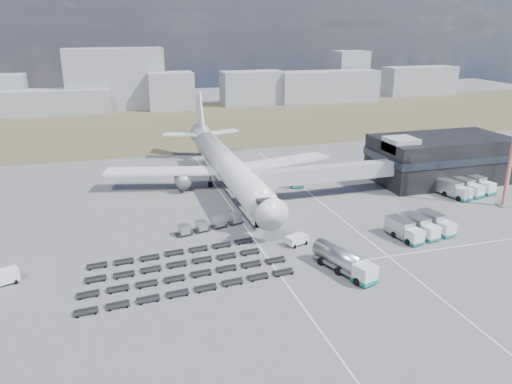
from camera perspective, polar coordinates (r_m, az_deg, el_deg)
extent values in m
plane|color=#565659|center=(80.19, 2.02, -6.41)|extent=(420.00, 420.00, 0.00)
cube|color=#4A482C|center=(183.43, -9.11, 7.76)|extent=(420.00, 90.00, 0.01)
cube|color=silver|center=(83.97, -0.37, -5.19)|extent=(0.25, 110.00, 0.01)
cube|color=silver|center=(90.28, 10.68, -3.78)|extent=(0.25, 110.00, 0.01)
cube|color=silver|center=(84.83, 20.15, -6.16)|extent=(40.00, 0.25, 0.01)
cube|color=black|center=(120.64, 20.36, 3.59)|extent=(30.00, 16.00, 10.00)
cube|color=#262D38|center=(120.35, 20.43, 4.14)|extent=(30.40, 16.40, 1.60)
cube|color=#939399|center=(111.23, 16.24, 5.21)|extent=(6.00, 6.00, 3.00)
cube|color=#939399|center=(102.60, 7.99, 2.14)|extent=(29.80, 3.00, 3.00)
cube|color=#939399|center=(97.48, 0.92, 1.43)|extent=(4.00, 3.60, 3.40)
cylinder|color=slate|center=(99.15, 1.65, 0.18)|extent=(0.70, 0.70, 5.10)
cylinder|color=black|center=(99.84, 1.64, -0.96)|extent=(1.40, 0.90, 1.40)
cylinder|color=silver|center=(105.46, -3.16, 2.86)|extent=(5.60, 48.00, 5.60)
cone|color=silver|center=(81.19, 1.27, -2.02)|extent=(5.60, 5.00, 5.60)
cone|color=silver|center=(131.86, -6.07, 6.36)|extent=(5.60, 8.00, 5.60)
cube|color=black|center=(82.70, 0.85, -1.03)|extent=(2.20, 2.00, 0.80)
cube|color=silver|center=(108.45, -10.47, 2.36)|extent=(25.59, 11.38, 0.50)
cube|color=silver|center=(113.95, 2.63, 3.45)|extent=(25.59, 11.38, 0.50)
cylinder|color=slate|center=(107.42, -8.44, 1.37)|extent=(3.00, 5.00, 3.00)
cylinder|color=slate|center=(111.51, 1.25, 2.21)|extent=(3.00, 5.00, 3.00)
cube|color=silver|center=(132.85, -8.58, 6.52)|extent=(9.49, 5.63, 0.35)
cube|color=silver|center=(134.78, -3.92, 6.86)|extent=(9.49, 5.63, 0.35)
cube|color=silver|center=(133.69, -6.40, 9.00)|extent=(0.50, 9.06, 11.45)
cylinder|color=slate|center=(87.55, 0.15, -3.28)|extent=(0.50, 0.50, 2.50)
cylinder|color=slate|center=(109.70, -5.24, 1.23)|extent=(0.60, 0.60, 2.50)
cylinder|color=slate|center=(111.07, -2.01, 1.52)|extent=(0.60, 0.60, 2.50)
cylinder|color=black|center=(87.83, 0.15, -3.73)|extent=(0.50, 1.20, 1.20)
cube|color=gray|center=(216.46, -22.41, 9.51)|extent=(45.82, 12.00, 9.43)
cube|color=gray|center=(218.50, -15.78, 12.31)|extent=(39.46, 12.00, 24.77)
cube|color=gray|center=(214.22, -9.75, 11.32)|extent=(18.48, 12.00, 15.15)
cube|color=gray|center=(225.09, -0.48, 11.83)|extent=(26.76, 12.00, 14.36)
cube|color=gray|center=(235.40, 8.26, 11.87)|extent=(46.63, 12.00, 13.77)
cube|color=gray|center=(254.71, 10.68, 13.14)|extent=(15.37, 12.00, 21.66)
cube|color=gray|center=(268.85, 18.18, 11.98)|extent=(36.58, 12.00, 13.82)
cube|color=silver|center=(70.72, 12.35, -9.06)|extent=(3.29, 3.29, 2.51)
cube|color=#136E68|center=(71.18, 12.30, -9.76)|extent=(3.43, 3.43, 0.54)
cylinder|color=#AAAAAF|center=(73.79, 9.36, -7.22)|extent=(5.11, 8.61, 2.72)
cube|color=slate|center=(74.33, 9.31, -8.09)|extent=(5.01, 8.58, 0.38)
cylinder|color=black|center=(73.44, 10.18, -8.73)|extent=(3.06, 2.01, 1.20)
cube|color=silver|center=(81.27, 4.67, -5.51)|extent=(3.97, 3.06, 1.55)
cube|color=silver|center=(77.29, -26.91, -8.72)|extent=(4.29, 3.05, 2.12)
cube|color=silver|center=(110.95, 4.43, 1.71)|extent=(3.36, 6.73, 3.02)
cube|color=#136E68|center=(111.32, 4.41, 1.10)|extent=(3.48, 6.85, 0.48)
cube|color=silver|center=(84.88, 17.68, -4.88)|extent=(2.74, 2.66, 2.28)
cube|color=#136E68|center=(85.22, 17.62, -5.42)|extent=(2.86, 2.78, 0.47)
cube|color=#AAAAAF|center=(87.10, 16.07, -3.81)|extent=(3.27, 5.12, 2.69)
cube|color=silver|center=(87.25, 19.35, -4.41)|extent=(2.74, 2.66, 2.28)
cube|color=#136E68|center=(87.58, 19.29, -4.94)|extent=(2.86, 2.78, 0.47)
cube|color=#AAAAAF|center=(89.41, 17.74, -3.39)|extent=(3.27, 5.12, 2.69)
cube|color=silver|center=(89.69, 20.93, -3.97)|extent=(2.74, 2.66, 2.28)
cube|color=#136E68|center=(90.02, 20.87, -4.48)|extent=(2.86, 2.78, 0.47)
cube|color=#AAAAAF|center=(91.80, 19.33, -2.98)|extent=(3.27, 5.12, 2.69)
cube|color=silver|center=(109.02, 22.69, -0.21)|extent=(2.98, 2.90, 2.38)
cube|color=#136E68|center=(109.29, 22.63, -0.66)|extent=(3.11, 3.03, 0.49)
cube|color=#AAAAAF|center=(111.06, 21.19, 0.55)|extent=(3.69, 5.45, 2.82)
cube|color=silver|center=(111.89, 23.85, 0.10)|extent=(2.98, 2.90, 2.38)
cube|color=#136E68|center=(112.16, 23.79, -0.34)|extent=(3.11, 3.03, 0.49)
cube|color=#AAAAAF|center=(113.88, 22.37, 0.83)|extent=(3.69, 5.45, 2.82)
cube|color=silver|center=(114.80, 24.95, 0.40)|extent=(2.98, 2.90, 2.38)
cube|color=#136E68|center=(115.07, 24.89, -0.04)|extent=(3.11, 3.03, 0.49)
cube|color=#AAAAAF|center=(116.74, 23.49, 1.10)|extent=(3.69, 5.45, 2.82)
cube|color=black|center=(85.41, -8.23, -4.75)|extent=(3.03, 2.30, 0.19)
cube|color=#AAAAAF|center=(85.06, -8.26, -4.20)|extent=(2.03, 2.03, 1.55)
cube|color=black|center=(86.64, -6.22, -4.31)|extent=(3.03, 2.30, 0.19)
cube|color=#AAAAAF|center=(86.30, -6.24, -3.77)|extent=(2.03, 2.03, 1.55)
cube|color=black|center=(87.99, -4.28, -3.88)|extent=(3.03, 2.30, 0.19)
cube|color=#AAAAAF|center=(87.65, -4.29, -3.35)|extent=(2.03, 2.03, 1.55)
cube|color=black|center=(89.43, -2.39, -3.46)|extent=(3.03, 2.30, 0.19)
cube|color=#AAAAAF|center=(89.10, -2.40, -2.93)|extent=(2.03, 2.03, 1.55)
cube|color=black|center=(68.28, -7.37, -11.00)|extent=(30.80, 4.48, 0.69)
cube|color=black|center=(71.72, -8.23, -9.50)|extent=(30.80, 4.48, 0.69)
cube|color=black|center=(75.23, -9.01, -8.13)|extent=(26.97, 4.10, 0.69)
cube|color=black|center=(78.79, -9.72, -6.88)|extent=(26.97, 4.10, 0.69)
cube|color=#565659|center=(109.41, 26.38, -1.35)|extent=(2.15, 2.15, 0.32)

